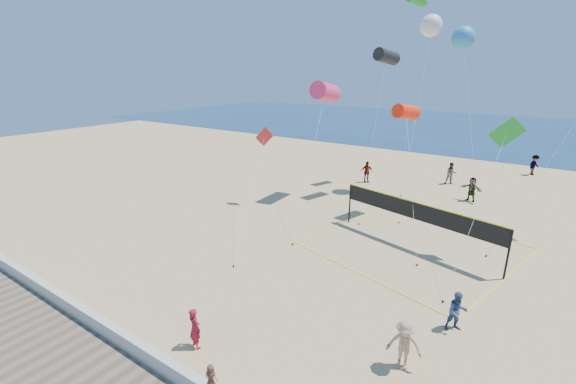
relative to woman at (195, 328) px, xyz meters
The scene contains 19 objects.
ground 3.03m from the woman, 31.71° to the left, with size 120.00×120.00×0.00m, color tan.
ocean 63.59m from the woman, 87.76° to the left, with size 140.00×50.00×0.03m, color navy.
woman is the anchor object (origin of this frame).
toddler 2.73m from the woman, 32.50° to the right, with size 0.40×0.26×0.82m, color #583023.
bystander_a 9.83m from the woman, 40.05° to the left, with size 0.78×0.61×1.61m, color navy.
bystander_b 7.25m from the woman, 26.42° to the left, with size 1.16×0.67×1.80m, color tan.
far_person_0 23.61m from the woman, 98.59° to the left, with size 1.11×0.46×1.89m, color gray.
far_person_1 23.66m from the woman, 77.58° to the left, with size 1.72×0.55×1.85m, color gray.
far_person_3 27.07m from the woman, 84.13° to the left, with size 0.93×0.72×1.91m, color gray.
far_person_4 35.60m from the woman, 76.13° to the left, with size 1.24×0.72×1.93m, color gray.
volleyball_net 13.44m from the woman, 72.78° to the left, with size 11.93×11.82×2.63m.
kite_0 19.74m from the woman, 105.09° to the left, with size 3.83×10.42×8.84m.
kite_1 22.97m from the woman, 94.14° to the left, with size 2.32×8.10×11.09m.
kite_2 18.42m from the woman, 85.37° to the left, with size 4.15×7.94×7.56m.
kite_3 15.65m from the woman, 118.47° to the left, with size 5.49×8.96×5.74m.
kite_4 16.57m from the woman, 61.48° to the left, with size 1.67×6.29×7.44m.
kite_6 26.47m from the woman, 88.46° to the left, with size 2.35×8.90×13.44m.
kite_7 25.97m from the woman, 82.60° to the left, with size 4.65×7.19×12.49m.
kite_8 29.13m from the woman, 92.65° to the left, with size 2.26×5.44×15.32m.
Camera 1 is at (6.79, -9.21, 9.61)m, focal length 24.00 mm.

